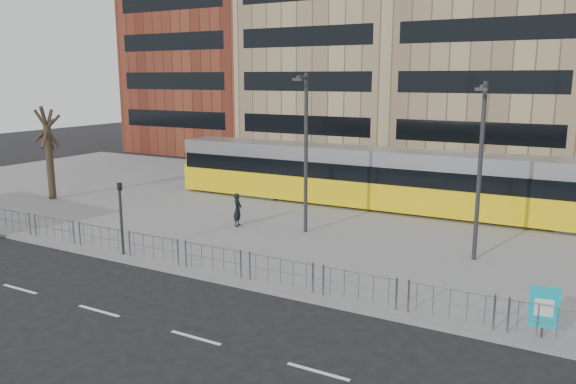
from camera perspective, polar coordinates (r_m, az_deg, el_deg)
The scene contains 13 objects.
ground at distance 21.30m, azimuth -6.89°, elevation -9.19°, with size 120.00×120.00×0.00m, color black.
plaza at distance 31.34m, azimuth 6.03°, elevation -2.24°, with size 64.00×24.00×0.15m, color gray.
kerb at distance 21.32m, azimuth -6.82°, elevation -8.96°, with size 64.00×0.25×0.17m, color gray.
building_row at distance 51.65m, azimuth 18.22°, elevation 17.00°, with size 70.40×18.40×31.20m.
pedestrian_barrier at distance 20.33m, azimuth -1.51°, elevation -7.20°, with size 32.07×0.07×1.10m.
road_markings at distance 17.85m, azimuth -11.94°, elevation -13.60°, with size 62.00×0.12×0.01m, color white.
tram at distance 32.04m, azimuth 11.88°, elevation 1.13°, with size 28.92×3.33×3.40m.
ad_panel at distance 17.94m, azimuth 24.57°, elevation -10.67°, with size 0.82×0.18×1.54m.
pedestrian at distance 28.33m, azimuth -5.14°, elevation -1.80°, with size 0.62×0.40×1.69m, color black.
traffic_light_west at distance 24.48m, azimuth -16.64°, elevation -1.66°, with size 0.22×0.25×3.10m.
lamp_post_west at distance 26.52m, azimuth 1.78°, elevation 4.60°, with size 0.45×1.04×7.58m.
lamp_post_east at distance 23.61m, azimuth 18.91°, elevation 2.69°, with size 0.45×1.04×7.23m.
bare_tree at distance 37.05m, azimuth -23.47°, elevation 8.19°, with size 4.36×4.36×7.81m.
Camera 1 is at (11.79, -16.07, 7.52)m, focal length 35.00 mm.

